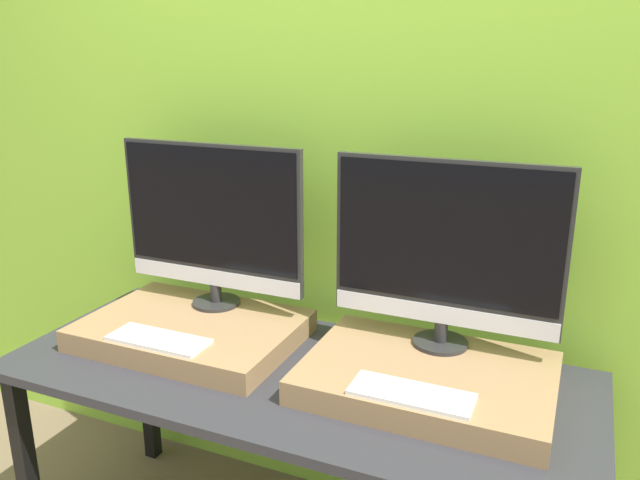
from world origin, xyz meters
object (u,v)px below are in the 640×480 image
Objects in this scene: keyboard_left at (158,339)px; monitor_right at (446,248)px; monitor_left at (212,220)px; keyboard_right at (411,394)px.

keyboard_left is 0.91m from monitor_right.
monitor_left is 0.79m from monitor_right.
keyboard_left is at bearing 180.00° from keyboard_right.
monitor_left is at bearing 90.00° from keyboard_left.
monitor_left is at bearing 157.87° from keyboard_right.
monitor_right is (0.79, 0.32, 0.30)m from keyboard_left.
monitor_right is at bearing 22.13° from keyboard_left.
monitor_right is at bearing 90.00° from keyboard_right.
monitor_right is at bearing 0.00° from monitor_left.
keyboard_right is at bearing -90.00° from monitor_right.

